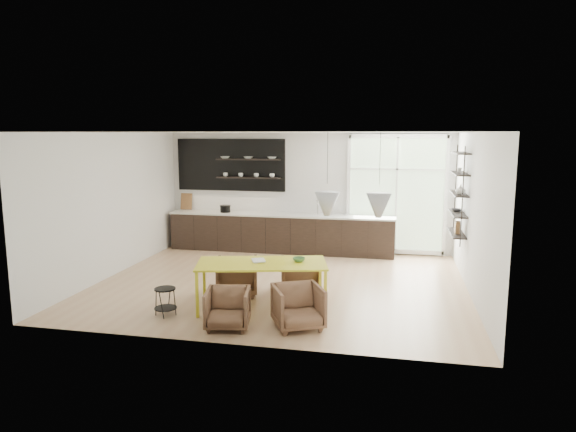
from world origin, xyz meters
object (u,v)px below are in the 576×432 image
Objects in this scene: dining_table at (262,266)px; wire_stool at (165,298)px; armchair_front_left at (228,308)px; armchair_front_right at (298,307)px; armchair_back_left at (237,276)px; armchair_back_right at (300,275)px.

wire_stool is (-1.41, -0.69, -0.43)m from dining_table.
armchair_front_left is (-0.28, -0.97, -0.42)m from dining_table.
armchair_back_left is at bearing 108.67° from armchair_front_right.
armchair_front_left is (-0.74, -1.97, -0.02)m from armchair_back_right.
armchair_front_right is at bearing -58.65° from dining_table.
wire_stool is at bearing -167.58° from dining_table.
armchair_back_left reaches higher than armchair_front_left.
dining_table is 0.97m from armchair_back_left.
armchair_front_right is (1.39, -1.39, -0.01)m from armchair_back_left.
wire_stool is (-1.13, 0.28, -0.01)m from armchair_front_left.
dining_table is at bearing 50.96° from armchair_back_right.
armchair_front_right is at bearing 0.82° from armchair_front_left.
armchair_back_left is at bearing 59.38° from wire_stool.
armchair_back_right is at bearing 51.36° from dining_table.
armchair_front_right is at bearing 85.47° from armchair_back_right.
dining_table reaches higher than armchair_front_left.
dining_table is at bearing 119.88° from armchair_back_left.
dining_table is 1.14m from armchair_front_right.
armchair_back_right reaches higher than wire_stool.
armchair_front_right is 1.57× the size of wire_stool.
armchair_back_left is 1.53m from wire_stool.
armchair_back_left is 1.63× the size of wire_stool.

